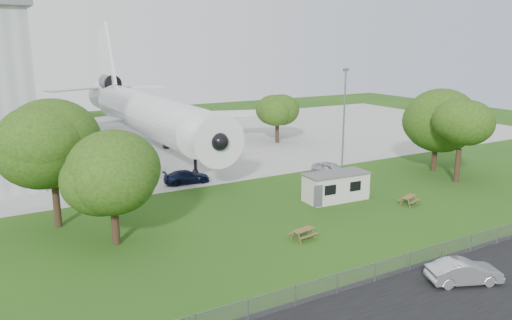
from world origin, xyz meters
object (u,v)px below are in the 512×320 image
airliner (144,111)px  picnic_west (303,239)px  picnic_east (409,204)px  site_cabin (336,186)px  car_centre_sedan (464,272)px

airliner → picnic_west: 37.80m
airliner → picnic_east: size_ratio=26.52×
airliner → picnic_east: airliner is taller
site_cabin → picnic_east: bearing=-41.5°
airliner → picnic_west: airliner is taller
picnic_west → picnic_east: 13.31m
picnic_east → car_centre_sedan: car_centre_sedan is taller
airliner → car_centre_sedan: airliner is taller
airliner → car_centre_sedan: 48.66m
site_cabin → picnic_west: (-8.18, -6.34, -1.31)m
picnic_east → car_centre_sedan: size_ratio=0.40×
site_cabin → picnic_west: 10.43m
picnic_west → car_centre_sedan: size_ratio=0.40×
site_cabin → picnic_west: size_ratio=3.79×
picnic_west → car_centre_sedan: bearing=-77.2°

